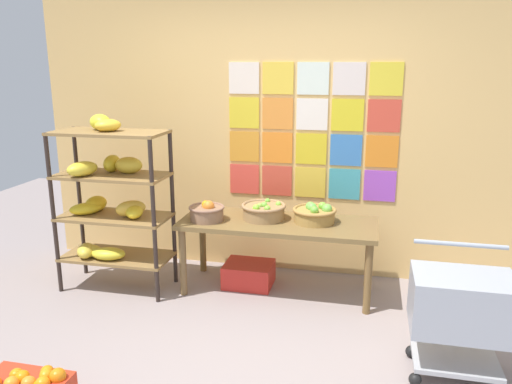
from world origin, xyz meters
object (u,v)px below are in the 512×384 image
(display_table, at_px, (278,229))
(shopping_cart, at_px, (461,307))
(banana_shelf_unit, at_px, (109,196))
(produce_crate_under_table, at_px, (249,274))
(fruit_basket_back_left, at_px, (264,211))
(fruit_basket_left, at_px, (207,212))
(fruit_basket_back_right, at_px, (315,214))

(display_table, distance_m, shopping_cart, 1.67)
(banana_shelf_unit, height_order, produce_crate_under_table, banana_shelf_unit)
(banana_shelf_unit, xyz_separation_m, fruit_basket_back_left, (1.30, 0.29, -0.13))
(banana_shelf_unit, relative_size, fruit_basket_back_left, 3.96)
(display_table, distance_m, fruit_basket_left, 0.63)
(display_table, bearing_deg, fruit_basket_back_right, 9.21)
(fruit_basket_left, xyz_separation_m, fruit_basket_back_right, (0.91, 0.15, -0.00))
(display_table, height_order, fruit_basket_left, fruit_basket_left)
(shopping_cart, bearing_deg, fruit_basket_back_right, 134.77)
(produce_crate_under_table, relative_size, shopping_cart, 0.52)
(display_table, distance_m, fruit_basket_back_left, 0.20)
(fruit_basket_left, bearing_deg, banana_shelf_unit, -170.25)
(fruit_basket_back_right, bearing_deg, produce_crate_under_table, -179.79)
(banana_shelf_unit, relative_size, fruit_basket_left, 4.97)
(banana_shelf_unit, distance_m, shopping_cart, 2.90)
(display_table, bearing_deg, shopping_cart, -36.51)
(display_table, relative_size, fruit_basket_back_right, 4.50)
(banana_shelf_unit, xyz_separation_m, shopping_cart, (2.78, -0.75, -0.36))
(banana_shelf_unit, xyz_separation_m, produce_crate_under_table, (1.16, 0.30, -0.74))
(fruit_basket_left, bearing_deg, fruit_basket_back_right, 9.61)
(fruit_basket_left, relative_size, produce_crate_under_table, 0.72)
(banana_shelf_unit, distance_m, fruit_basket_back_right, 1.77)
(display_table, xyz_separation_m, produce_crate_under_table, (-0.27, 0.05, -0.46))
(fruit_basket_back_left, distance_m, fruit_basket_left, 0.49)
(fruit_basket_back_left, bearing_deg, produce_crate_under_table, 177.07)
(display_table, relative_size, shopping_cart, 2.03)
(fruit_basket_back_left, bearing_deg, shopping_cart, -35.03)
(produce_crate_under_table, bearing_deg, fruit_basket_left, -155.37)
(fruit_basket_back_left, relative_size, shopping_cart, 0.47)
(banana_shelf_unit, relative_size, fruit_basket_back_right, 4.13)
(display_table, bearing_deg, fruit_basket_left, -170.19)
(banana_shelf_unit, bearing_deg, fruit_basket_left, 9.75)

